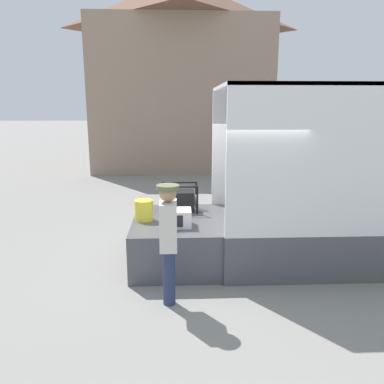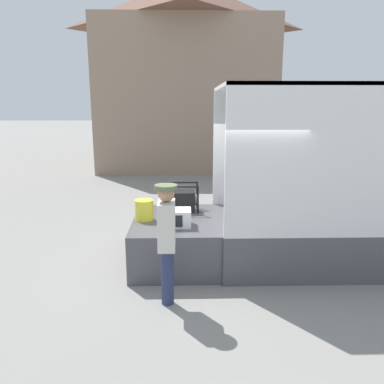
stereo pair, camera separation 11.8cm
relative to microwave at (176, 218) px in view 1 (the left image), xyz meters
The scene contains 7 objects.
ground_plane 1.30m from the microwave, 29.30° to the left, with size 160.00×160.00×0.00m, color gray.
tailgate_deck 0.70m from the microwave, 91.93° to the left, with size 1.55×2.09×0.82m, color #4C4C51.
microwave is the anchor object (origin of this frame).
portable_generator 0.98m from the microwave, 84.71° to the left, with size 0.72×0.47×0.55m.
orange_bucket 0.69m from the microwave, 147.27° to the left, with size 0.33×0.33×0.37m.
worker_person 1.19m from the microwave, 95.26° to the right, with size 0.32×0.44×1.78m.
house_backdrop 13.64m from the microwave, 88.76° to the left, with size 8.17×7.65×8.82m.
Camera 1 is at (-0.75, -6.63, 2.82)m, focal length 35.00 mm.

